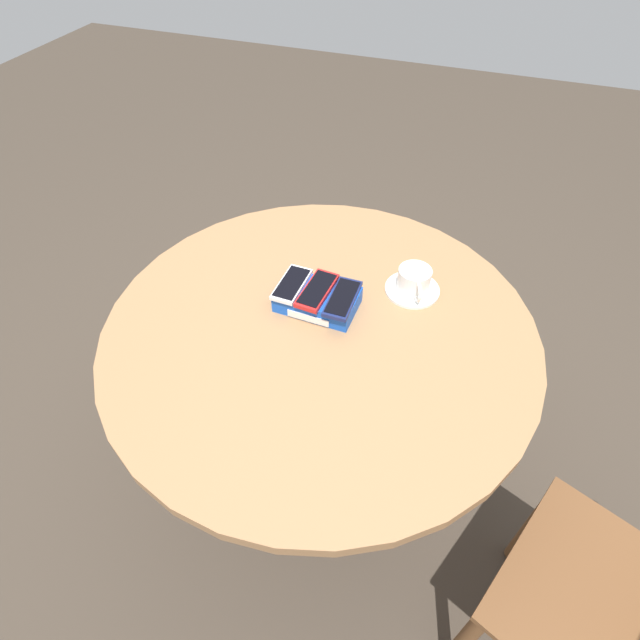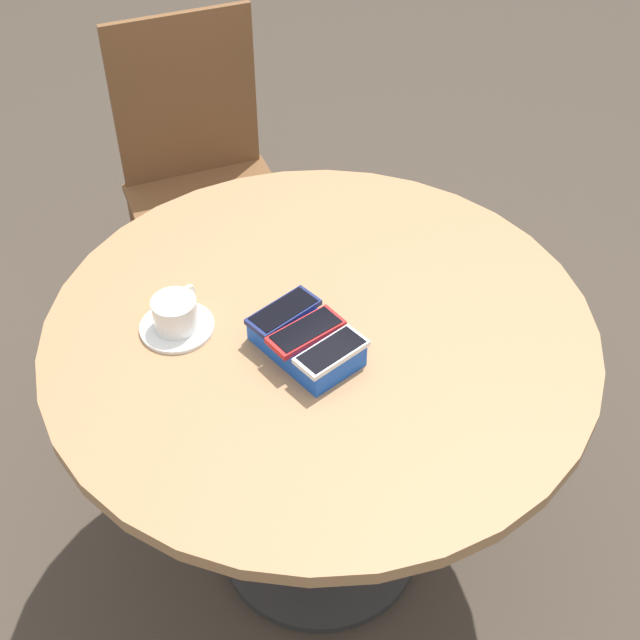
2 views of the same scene
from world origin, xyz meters
name	(u,v)px [view 2 (image 2 of 2)]	position (x,y,z in m)	size (l,w,h in m)	color
ground_plane	(320,542)	(0.00, 0.00, 0.00)	(8.00, 8.00, 0.00)	#42382D
round_table	(320,372)	(0.00, 0.00, 0.62)	(1.05, 1.05, 0.74)	#2D2D2D
phone_box	(306,343)	(-0.03, 0.06, 0.76)	(0.20, 0.13, 0.05)	blue
phone_white	(331,352)	(-0.10, 0.06, 0.79)	(0.06, 0.13, 0.01)	silver
phone_red	(306,332)	(-0.03, 0.06, 0.79)	(0.07, 0.15, 0.01)	red
phone_navy	(284,312)	(0.04, 0.06, 0.79)	(0.06, 0.14, 0.01)	navy
saucer	(177,327)	(0.18, 0.20, 0.74)	(0.14, 0.14, 0.01)	white
coffee_cup	(176,312)	(0.18, 0.20, 0.78)	(0.08, 0.11, 0.06)	white
chair_near_window	(205,187)	(0.82, -0.33, 0.48)	(0.54, 0.54, 0.93)	brown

